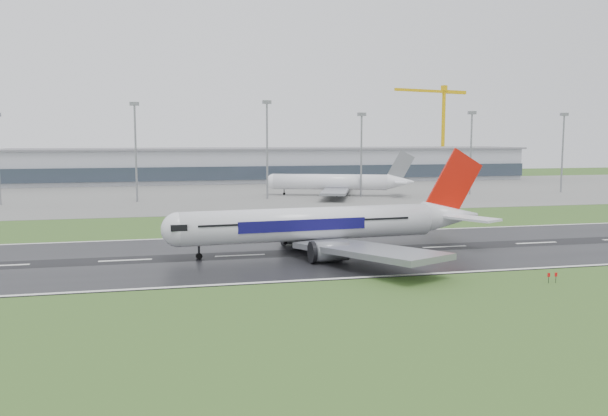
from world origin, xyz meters
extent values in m
plane|color=#31531E|center=(0.00, 0.00, 0.00)|extent=(520.00, 520.00, 0.00)
cube|color=black|center=(0.00, 0.00, 0.05)|extent=(400.00, 45.00, 0.10)
cube|color=slate|center=(0.00, 125.00, 0.04)|extent=(400.00, 130.00, 0.08)
cube|color=#999CA4|center=(0.00, 185.00, 7.50)|extent=(240.00, 36.00, 15.00)
cylinder|color=gray|center=(-61.12, 100.00, 15.57)|extent=(0.64, 0.64, 31.15)
cylinder|color=gray|center=(-18.02, 100.00, 16.09)|extent=(0.64, 0.64, 32.18)
cylinder|color=gray|center=(15.47, 100.00, 14.18)|extent=(0.64, 0.64, 28.36)
cylinder|color=gray|center=(57.49, 100.00, 14.62)|extent=(0.64, 0.64, 29.25)
cylinder|color=gray|center=(95.48, 100.00, 14.47)|extent=(0.64, 0.64, 28.94)
camera|label=1|loc=(-53.82, -112.03, 21.66)|focal=37.32mm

